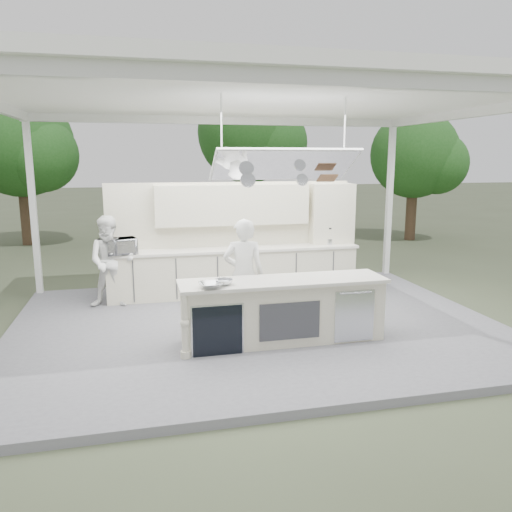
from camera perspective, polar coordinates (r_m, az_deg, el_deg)
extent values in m
plane|color=#424B34|center=(8.51, 0.02, -8.37)|extent=(90.00, 90.00, 0.00)
cube|color=slate|center=(8.49, 0.02, -7.99)|extent=(8.00, 6.00, 0.12)
cube|color=white|center=(12.19, 14.98, 6.07)|extent=(0.12, 0.12, 3.70)
cube|color=white|center=(10.95, -24.12, 4.96)|extent=(0.12, 0.12, 3.70)
cube|color=white|center=(8.08, 0.02, 17.80)|extent=(8.20, 6.20, 0.16)
cube|color=white|center=(5.30, 7.68, 19.51)|extent=(8.00, 0.12, 0.16)
cube|color=white|center=(10.90, -3.61, 15.19)|extent=(8.00, 0.12, 0.16)
cube|color=white|center=(9.73, 23.83, 14.80)|extent=(0.12, 6.00, 0.16)
cube|color=white|center=(7.21, 3.27, 10.39)|extent=(2.00, 0.71, 0.43)
cube|color=white|center=(7.21, 3.27, 10.39)|extent=(2.06, 0.76, 0.46)
cylinder|color=white|center=(7.01, -3.98, 14.25)|extent=(0.02, 0.02, 0.95)
cylinder|color=white|center=(7.52, 10.10, 13.89)|extent=(0.02, 0.02, 0.95)
cylinder|color=silver|center=(7.23, -0.94, 8.67)|extent=(0.22, 0.14, 0.21)
cylinder|color=silver|center=(7.40, 5.28, 8.68)|extent=(0.18, 0.12, 0.18)
cube|color=brown|center=(7.55, 8.15, 8.81)|extent=(0.28, 0.18, 0.12)
cube|color=beige|center=(7.55, 3.09, -6.38)|extent=(3.00, 0.70, 0.90)
cube|color=silver|center=(7.42, 3.13, -2.88)|extent=(3.10, 0.78, 0.05)
cylinder|color=beige|center=(6.96, -8.14, -7.94)|extent=(0.11, 0.11, 0.92)
cube|color=black|center=(7.04, -4.42, -8.50)|extent=(0.70, 0.04, 0.72)
cube|color=silver|center=(7.03, -4.42, -8.51)|extent=(0.74, 0.03, 0.72)
cube|color=#35363B|center=(7.24, 3.89, -7.43)|extent=(0.90, 0.02, 0.55)
cube|color=silver|center=(7.58, 11.18, -6.76)|extent=(0.62, 0.02, 0.78)
cube|color=beige|center=(10.14, -2.45, -1.84)|extent=(5.00, 0.65, 0.90)
cube|color=silver|center=(10.04, -2.47, 0.81)|extent=(5.08, 0.72, 0.05)
cube|color=beige|center=(10.30, -2.79, 2.19)|extent=(5.00, 0.10, 2.25)
cube|color=beige|center=(10.09, -2.69, 5.87)|extent=(3.10, 0.38, 0.80)
cube|color=beige|center=(10.66, 8.58, 4.68)|extent=(0.90, 0.45, 1.30)
cube|color=brown|center=(10.66, 8.58, 4.68)|extent=(0.84, 0.40, 0.03)
cylinder|color=silver|center=(10.56, 8.27, 1.68)|extent=(0.20, 0.20, 0.12)
cylinder|color=black|center=(10.54, 8.30, 2.53)|extent=(0.17, 0.17, 0.20)
cylinder|color=black|center=(10.70, 10.02, 1.69)|extent=(0.16, 0.16, 0.10)
cone|color=black|center=(10.67, 10.05, 2.59)|extent=(0.14, 0.14, 0.24)
cylinder|color=#4A3525|center=(18.27, -24.81, 4.45)|extent=(0.36, 0.36, 2.10)
sphere|color=#295D22|center=(18.19, -25.39, 11.47)|extent=(3.40, 3.40, 3.40)
sphere|color=#295D22|center=(17.55, -23.44, 10.56)|extent=(2.38, 2.38, 2.38)
cylinder|color=#4A3525|center=(20.34, -0.89, 6.54)|extent=(0.36, 0.36, 2.45)
sphere|color=#295D22|center=(20.31, -0.92, 13.94)|extent=(4.00, 4.00, 4.00)
sphere|color=#295D22|center=(19.90, 1.78, 12.84)|extent=(2.80, 2.80, 2.80)
cylinder|color=#4A3525|center=(18.46, 17.29, 4.76)|extent=(0.36, 0.36, 1.92)
sphere|color=#295D22|center=(18.37, 17.66, 11.00)|extent=(3.00, 3.00, 3.00)
sphere|color=#295D22|center=(18.30, 19.97, 9.92)|extent=(2.10, 2.10, 2.10)
imported|color=white|center=(7.98, -1.42, -2.10)|extent=(0.71, 0.53, 1.79)
imported|color=white|center=(9.56, -16.24, -0.62)|extent=(0.88, 0.71, 1.70)
imported|color=silver|center=(9.65, -15.19, 1.08)|extent=(0.63, 0.50, 0.31)
imported|color=silver|center=(6.94, -5.21, -3.35)|extent=(0.36, 0.36, 0.08)
imported|color=silver|center=(7.11, -3.67, -2.98)|extent=(0.27, 0.27, 0.08)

